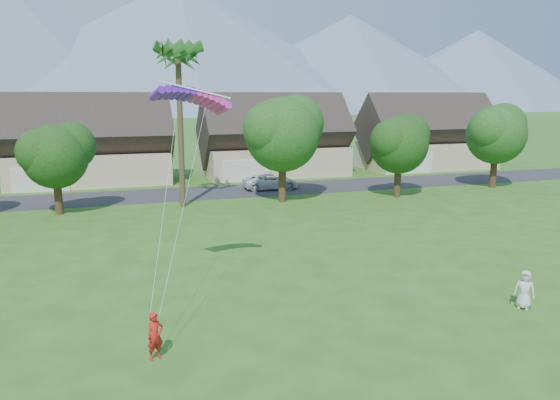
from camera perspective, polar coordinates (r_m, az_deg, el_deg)
name	(u,v)px	position (r m, az deg, el deg)	size (l,w,h in m)	color
ground	(381,382)	(17.76, 10.48, -18.16)	(500.00, 500.00, 0.00)	#2D6019
street	(197,193)	(48.93, -8.66, 0.72)	(90.00, 7.00, 0.01)	#2D2D30
kite_flyer	(155,336)	(18.87, -12.92, -13.69)	(0.59, 0.39, 1.62)	red
watcher	(525,290)	(24.55, 24.20, -8.54)	(0.79, 0.51, 1.61)	silver
parked_car	(271,182)	(50.33, -0.96, 1.94)	(2.36, 5.12, 1.42)	silver
mountain_ridge	(139,51)	(274.92, -14.57, 14.88)	(540.00, 240.00, 70.00)	slate
houses_row	(187,145)	(57.37, -9.74, 5.64)	(72.75, 8.19, 8.86)	beige
tree_row	(193,144)	(42.15, -9.04, 5.77)	(62.27, 6.67, 8.45)	#47301C
fan_palm	(178,51)	(42.56, -10.63, 15.09)	(3.00, 3.00, 13.80)	#4C3D26
parafoil_kite	(192,95)	(23.53, -9.23, 10.77)	(3.42, 1.34, 0.50)	#6019BF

